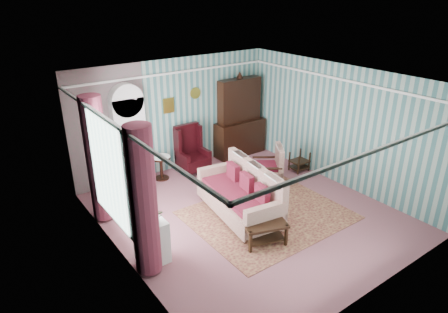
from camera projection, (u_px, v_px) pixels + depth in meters
floor at (248, 214)px, 8.60m from camera, size 6.00×6.00×0.00m
room_shell at (219, 129)px, 7.60m from camera, size 5.53×6.02×2.91m
bookcase at (130, 140)px, 9.54m from camera, size 0.80×0.28×2.24m
dresser_hutch at (240, 115)px, 11.18m from camera, size 1.50×0.56×2.36m
wingback_left at (129, 167)px, 9.31m from camera, size 0.76×0.80×1.25m
wingback_right at (193, 150)px, 10.25m from camera, size 0.76×0.80×1.25m
seated_woman at (129, 168)px, 9.32m from camera, size 0.44×0.40×1.18m
round_side_table at (161, 168)px, 10.03m from camera, size 0.50×0.50×0.60m
nest_table at (299, 161)px, 10.49m from camera, size 0.45×0.38×0.54m
plant_stand at (152, 244)px, 6.92m from camera, size 0.55×0.35×0.80m
rug at (268, 215)px, 8.54m from camera, size 3.20×2.60×0.01m
sofa at (239, 191)px, 8.35m from camera, size 1.35×2.33×1.14m
floral_armchair at (267, 164)px, 9.74m from camera, size 1.10×1.10×1.01m
coffee_table at (264, 233)px, 7.54m from camera, size 0.93×0.74×0.45m
potted_plant_a at (153, 218)px, 6.58m from camera, size 0.42×0.39×0.38m
potted_plant_b at (148, 209)px, 6.74m from camera, size 0.33×0.30×0.50m
potted_plant_c at (140, 214)px, 6.70m from camera, size 0.28×0.28×0.39m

